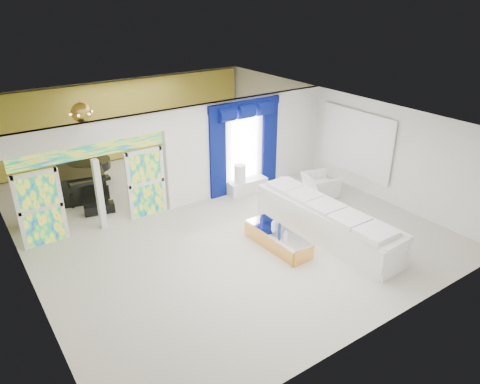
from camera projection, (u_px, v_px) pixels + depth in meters
floor at (208, 214)px, 13.16m from camera, size 12.00×12.00×0.00m
dividing_wall at (249, 143)px, 14.39m from camera, size 5.70×0.18×3.00m
dividing_header at (88, 133)px, 11.30m from camera, size 4.30×0.18×0.55m
stained_panel_left at (41, 209)px, 11.29m from camera, size 0.95×0.04×2.00m
stained_panel_right at (146, 183)px, 12.76m from camera, size 0.95×0.04×2.00m
stained_transom at (90, 151)px, 11.50m from camera, size 4.00×0.05×0.35m
window_pane at (244, 147)px, 14.21m from camera, size 1.00×0.02×2.30m
blue_drape_left at (218, 155)px, 13.69m from camera, size 0.55×0.10×2.80m
blue_drape_right at (269, 143)px, 14.72m from camera, size 0.55×0.10×2.80m
blue_pelmet at (245, 104)px, 13.61m from camera, size 2.60×0.12×0.25m
wall_mirror at (356, 142)px, 14.31m from camera, size 0.04×2.70×1.90m
gold_curtains at (127, 119)px, 16.95m from camera, size 9.70×0.12×2.90m
white_sofa at (325, 222)px, 11.83m from camera, size 1.16×4.50×0.85m
coffee_table at (278, 240)px, 11.44m from camera, size 0.74×1.96×0.43m
console_table at (248, 186)px, 14.46m from camera, size 1.33×0.47×0.44m
table_lamp at (240, 174)px, 14.09m from camera, size 0.36×0.36×0.58m
armchair at (320, 185)px, 14.26m from camera, size 1.13×1.23×0.68m
grand_piano at (81, 181)px, 14.26m from camera, size 1.68×2.00×0.89m
piano_bench at (99, 208)px, 13.19m from camera, size 0.91×0.50×0.29m
tv_console at (31, 211)px, 12.44m from camera, size 0.65×0.61×0.82m
chandelier at (81, 113)px, 13.41m from camera, size 0.60×0.60×0.60m
decanters at (276, 228)px, 11.37m from camera, size 0.22×1.06×0.22m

